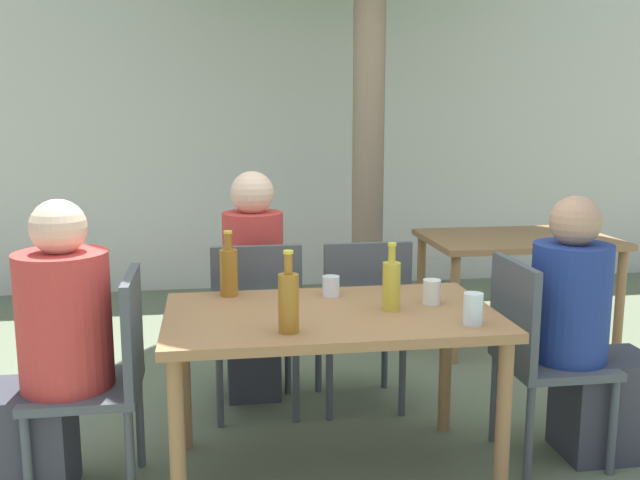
% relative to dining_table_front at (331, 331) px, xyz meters
% --- Properties ---
extents(ground_plane, '(30.00, 30.00, 0.00)m').
position_rel_dining_table_front_xyz_m(ground_plane, '(0.00, 0.00, -0.64)').
color(ground_plane, '#667056').
extents(cafe_building_wall, '(10.00, 0.08, 2.80)m').
position_rel_dining_table_front_xyz_m(cafe_building_wall, '(0.00, 3.45, 0.76)').
color(cafe_building_wall, beige).
rests_on(cafe_building_wall, ground_plane).
extents(dining_table_front, '(1.38, 0.82, 0.73)m').
position_rel_dining_table_front_xyz_m(dining_table_front, '(0.00, 0.00, 0.00)').
color(dining_table_front, '#996B42').
rests_on(dining_table_front, ground_plane).
extents(dining_table_back, '(1.23, 0.83, 0.73)m').
position_rel_dining_table_front_xyz_m(dining_table_back, '(1.54, 1.60, -0.01)').
color(dining_table_back, '#996B42').
rests_on(dining_table_back, ground_plane).
extents(patio_chair_0, '(0.44, 0.44, 0.92)m').
position_rel_dining_table_front_xyz_m(patio_chair_0, '(-0.92, 0.00, -0.12)').
color(patio_chair_0, '#474C51').
rests_on(patio_chair_0, ground_plane).
extents(patio_chair_1, '(0.44, 0.44, 0.92)m').
position_rel_dining_table_front_xyz_m(patio_chair_1, '(0.92, 0.00, -0.12)').
color(patio_chair_1, '#474C51').
rests_on(patio_chair_1, ground_plane).
extents(patio_chair_2, '(0.44, 0.44, 0.92)m').
position_rel_dining_table_front_xyz_m(patio_chair_2, '(-0.28, 0.64, -0.12)').
color(patio_chair_2, '#474C51').
rests_on(patio_chair_2, ground_plane).
extents(patio_chair_3, '(0.44, 0.44, 0.92)m').
position_rel_dining_table_front_xyz_m(patio_chair_3, '(0.28, 0.64, -0.12)').
color(patio_chair_3, '#474C51').
rests_on(patio_chair_3, ground_plane).
extents(person_seated_0, '(0.58, 0.36, 1.22)m').
position_rel_dining_table_front_xyz_m(person_seated_0, '(-1.15, -0.00, -0.09)').
color(person_seated_0, '#383842').
rests_on(person_seated_0, ground_plane).
extents(person_seated_1, '(0.57, 0.34, 1.20)m').
position_rel_dining_table_front_xyz_m(person_seated_1, '(1.16, -0.00, -0.11)').
color(person_seated_1, '#383842').
rests_on(person_seated_1, ground_plane).
extents(person_seated_2, '(0.31, 0.56, 1.25)m').
position_rel_dining_table_front_xyz_m(person_seated_2, '(-0.28, 0.88, -0.08)').
color(person_seated_2, '#383842').
rests_on(person_seated_2, ground_plane).
extents(amber_bottle_0, '(0.08, 0.08, 0.30)m').
position_rel_dining_table_front_xyz_m(amber_bottle_0, '(-0.41, 0.33, 0.20)').
color(amber_bottle_0, '#9E661E').
rests_on(amber_bottle_0, dining_table_front).
extents(amber_bottle_1, '(0.08, 0.08, 0.32)m').
position_rel_dining_table_front_xyz_m(amber_bottle_1, '(-0.20, -0.25, 0.21)').
color(amber_bottle_1, '#9E661E').
rests_on(amber_bottle_1, dining_table_front).
extents(oil_cruet_2, '(0.08, 0.08, 0.29)m').
position_rel_dining_table_front_xyz_m(oil_cruet_2, '(0.25, -0.01, 0.20)').
color(oil_cruet_2, gold).
rests_on(oil_cruet_2, dining_table_front).
extents(drinking_glass_0, '(0.08, 0.08, 0.09)m').
position_rel_dining_table_front_xyz_m(drinking_glass_0, '(0.04, 0.25, 0.13)').
color(drinking_glass_0, white).
rests_on(drinking_glass_0, dining_table_front).
extents(drinking_glass_1, '(0.08, 0.08, 0.13)m').
position_rel_dining_table_front_xyz_m(drinking_glass_1, '(0.52, -0.26, 0.15)').
color(drinking_glass_1, silver).
rests_on(drinking_glass_1, dining_table_front).
extents(drinking_glass_2, '(0.08, 0.08, 0.11)m').
position_rel_dining_table_front_xyz_m(drinking_glass_2, '(0.45, 0.05, 0.14)').
color(drinking_glass_2, silver).
rests_on(drinking_glass_2, dining_table_front).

